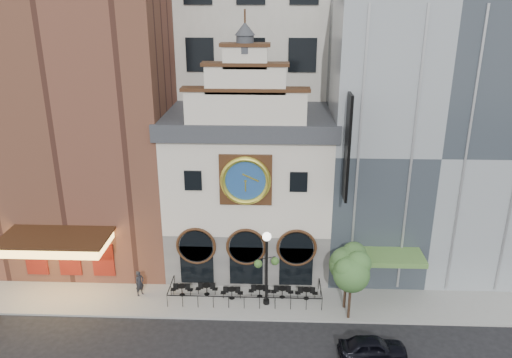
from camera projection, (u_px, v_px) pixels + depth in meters
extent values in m
plane|color=black|center=(243.00, 321.00, 33.12)|extent=(120.00, 120.00, 0.00)
cube|color=gray|center=(245.00, 298.00, 35.44)|extent=(44.00, 5.00, 0.15)
cube|color=#605E5B|center=(249.00, 237.00, 39.89)|extent=(12.00, 8.00, 4.00)
cube|color=beige|center=(249.00, 173.00, 38.01)|extent=(12.00, 8.00, 7.00)
cube|color=#2D3035|center=(249.00, 120.00, 36.60)|extent=(12.60, 8.60, 1.20)
cube|color=#3A2111|center=(246.00, 180.00, 33.87)|extent=(3.60, 0.25, 3.60)
cylinder|color=navy|center=(246.00, 181.00, 33.74)|extent=(3.10, 0.12, 3.10)
torus|color=yellow|center=(245.00, 181.00, 33.66)|extent=(3.46, 0.36, 3.46)
cylinder|color=#2D3035|center=(245.00, 44.00, 31.27)|extent=(1.10, 1.10, 1.10)
cone|color=#2D3035|center=(245.00, 28.00, 30.94)|extent=(1.30, 1.30, 0.80)
cube|color=brown|center=(83.00, 101.00, 38.65)|extent=(14.00, 12.00, 25.00)
cube|color=#FFBF59|center=(56.00, 243.00, 34.27)|extent=(7.00, 3.40, 0.70)
cube|color=#3A2111|center=(55.00, 237.00, 34.12)|extent=(7.40, 3.80, 0.15)
cube|color=maroon|center=(70.00, 259.00, 36.57)|extent=(5.60, 0.15, 2.60)
cube|color=gray|center=(418.00, 136.00, 38.55)|extent=(14.00, 12.00, 20.00)
cube|color=#57853C|center=(391.00, 257.00, 34.20)|extent=(4.50, 2.40, 0.35)
cube|color=black|center=(347.00, 148.00, 31.87)|extent=(0.18, 1.60, 7.00)
cube|color=beige|center=(255.00, 0.00, 45.04)|extent=(20.00, 16.00, 40.00)
cylinder|color=black|center=(182.00, 286.00, 35.47)|extent=(0.68, 0.68, 0.03)
cylinder|color=black|center=(182.00, 291.00, 35.60)|extent=(0.06, 0.06, 0.72)
cylinder|color=black|center=(207.00, 285.00, 35.56)|extent=(0.68, 0.68, 0.03)
cylinder|color=black|center=(207.00, 290.00, 35.69)|extent=(0.06, 0.06, 0.72)
cylinder|color=black|center=(232.00, 289.00, 35.09)|extent=(0.68, 0.68, 0.03)
cylinder|color=black|center=(232.00, 294.00, 35.22)|extent=(0.06, 0.06, 0.72)
cylinder|color=black|center=(260.00, 288.00, 35.30)|extent=(0.68, 0.68, 0.03)
cylinder|color=black|center=(260.00, 292.00, 35.42)|extent=(0.06, 0.06, 0.72)
cylinder|color=black|center=(282.00, 288.00, 35.20)|extent=(0.68, 0.68, 0.03)
cylinder|color=black|center=(282.00, 293.00, 35.32)|extent=(0.06, 0.06, 0.72)
cylinder|color=black|center=(307.00, 290.00, 35.05)|extent=(0.68, 0.68, 0.03)
cylinder|color=black|center=(306.00, 294.00, 35.18)|extent=(0.06, 0.06, 0.72)
imported|color=black|center=(373.00, 348.00, 29.53)|extent=(4.16, 1.91, 1.38)
imported|color=black|center=(140.00, 283.00, 35.44)|extent=(0.79, 0.83, 1.90)
cylinder|color=black|center=(267.00, 272.00, 33.88)|extent=(0.18, 0.18, 4.99)
cylinder|color=black|center=(266.00, 302.00, 34.69)|extent=(0.44, 0.44, 0.30)
sphere|color=white|center=(267.00, 237.00, 32.96)|extent=(0.60, 0.60, 0.60)
sphere|color=#305020|center=(258.00, 264.00, 33.46)|extent=(0.56, 0.56, 0.56)
sphere|color=#305020|center=(275.00, 261.00, 33.79)|extent=(0.56, 0.56, 0.56)
cylinder|color=#382619|center=(345.00, 291.00, 33.90)|extent=(0.18, 0.18, 2.59)
sphere|color=#2E5221|center=(347.00, 265.00, 33.20)|extent=(2.40, 2.40, 2.40)
sphere|color=#2E5221|center=(354.00, 254.00, 33.22)|extent=(1.66, 1.66, 1.66)
sphere|color=#2E5221|center=(342.00, 260.00, 32.88)|extent=(1.48, 1.48, 1.48)
cylinder|color=#382619|center=(349.00, 301.00, 32.80)|extent=(0.18, 0.18, 2.56)
sphere|color=#336126|center=(351.00, 274.00, 32.11)|extent=(2.38, 2.38, 2.38)
sphere|color=#336126|center=(359.00, 263.00, 32.13)|extent=(1.65, 1.65, 1.65)
sphere|color=#336126|center=(347.00, 269.00, 31.80)|extent=(1.46, 1.46, 1.46)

